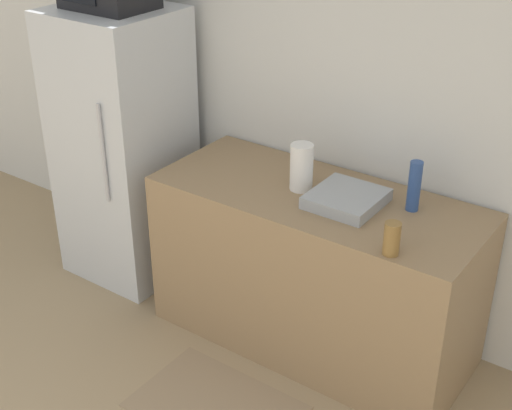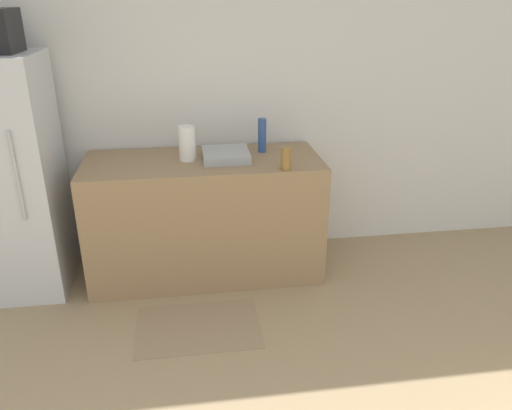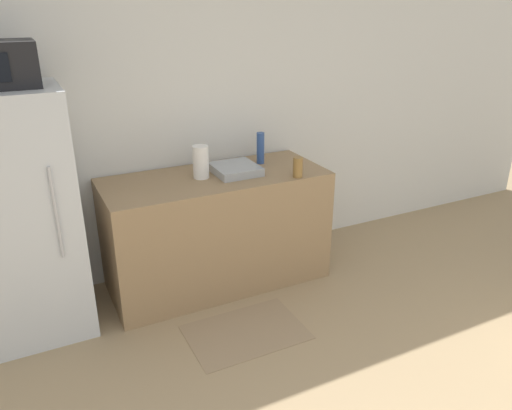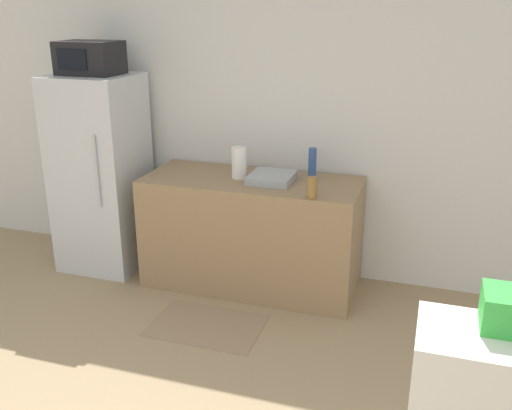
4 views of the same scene
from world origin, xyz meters
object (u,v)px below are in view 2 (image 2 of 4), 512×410
Objects in this scene: bottle_tall at (262,135)px; bottle_short at (286,159)px; paper_towel_roll at (187,143)px; refrigerator at (6,179)px.

bottle_tall reaches higher than bottle_short.
bottle_short is 0.70m from paper_towel_roll.
bottle_tall is (1.75, 0.15, 0.19)m from refrigerator.
refrigerator is 1.77m from bottle_tall.
refrigerator reaches higher than paper_towel_roll.
refrigerator reaches higher than bottle_tall.
bottle_tall is 0.55m from paper_towel_roll.
bottle_short is at bearing -25.24° from paper_towel_roll.
refrigerator is 6.79× the size of paper_towel_roll.
refrigerator is 1.22m from paper_towel_roll.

